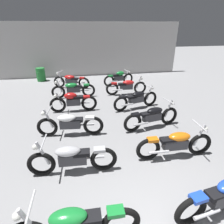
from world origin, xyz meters
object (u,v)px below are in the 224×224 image
motorcycle_left_row_1 (72,158)px  motorcycle_left_row_4 (73,89)px  motorcycle_right_row_4 (127,86)px  motorcycle_right_row_5 (119,78)px  motorcycle_right_row_3 (136,99)px  oil_drum (41,75)px  motorcycle_left_row_3 (73,101)px  motorcycle_left_row_5 (71,81)px  motorcycle_left_row_2 (70,123)px  motorcycle_right_row_1 (176,143)px  motorcycle_right_row_2 (152,116)px

motorcycle_left_row_1 → motorcycle_left_row_4: size_ratio=1.00×
motorcycle_right_row_4 → motorcycle_right_row_5: size_ratio=1.12×
motorcycle_right_row_3 → oil_drum: motorcycle_right_row_3 is taller
motorcycle_left_row_3 → motorcycle_left_row_5: 3.36m
motorcycle_left_row_4 → motorcycle_right_row_4: (2.76, -0.04, 0.00)m
oil_drum → motorcycle_right_row_3: bearing=-49.3°
motorcycle_left_row_4 → motorcycle_right_row_4: 2.76m
motorcycle_right_row_4 → motorcycle_left_row_4: bearing=179.1°
motorcycle_left_row_1 → motorcycle_left_row_2: same height
motorcycle_right_row_3 → motorcycle_right_row_4: same height
motorcycle_right_row_1 → motorcycle_right_row_3: size_ratio=1.02×
motorcycle_right_row_5 → motorcycle_left_row_4: bearing=-148.1°
motorcycle_right_row_1 → motorcycle_right_row_2: 1.69m
motorcycle_left_row_1 → motorcycle_left_row_2: size_ratio=1.00×
motorcycle_left_row_3 → oil_drum: bearing=111.0°
motorcycle_right_row_5 → motorcycle_left_row_1: bearing=-111.4°
motorcycle_left_row_3 → motorcycle_right_row_2: (2.72, -1.96, -0.01)m
motorcycle_left_row_2 → motorcycle_right_row_5: size_ratio=1.12×
motorcycle_left_row_5 → motorcycle_right_row_4: (2.86, -1.69, 0.00)m
motorcycle_left_row_5 → motorcycle_right_row_2: 6.02m
motorcycle_right_row_4 → oil_drum: (-4.82, 3.67, -0.03)m
motorcycle_left_row_1 → motorcycle_right_row_1: same height
motorcycle_left_row_2 → motorcycle_right_row_1: same height
motorcycle_left_row_1 → oil_drum: bearing=102.5°
motorcycle_left_row_1 → motorcycle_right_row_2: bearing=32.7°
motorcycle_left_row_4 → motorcycle_right_row_3: same height
motorcycle_left_row_2 → motorcycle_right_row_4: bearing=51.4°
motorcycle_left_row_3 → motorcycle_right_row_3: size_ratio=0.92×
motorcycle_right_row_5 → motorcycle_right_row_2: bearing=-90.3°
motorcycle_right_row_4 → motorcycle_right_row_5: bearing=90.5°
motorcycle_right_row_4 → motorcycle_left_row_5: bearing=149.5°
motorcycle_left_row_5 → motorcycle_right_row_5: size_ratio=1.07×
motorcycle_left_row_2 → motorcycle_left_row_3: (0.12, 1.94, 0.01)m
motorcycle_right_row_2 → motorcycle_right_row_5: size_ratio=1.11×
motorcycle_left_row_4 → motorcycle_right_row_5: bearing=31.9°
motorcycle_right_row_3 → motorcycle_right_row_4: 1.87m
motorcycle_left_row_2 → motorcycle_left_row_5: (0.02, 5.30, 0.00)m
motorcycle_right_row_3 → oil_drum: 7.30m
oil_drum → motorcycle_left_row_2: bearing=-75.1°
motorcycle_left_row_4 → motorcycle_right_row_3: size_ratio=1.02×
motorcycle_right_row_3 → motorcycle_left_row_4: bearing=144.6°
motorcycle_left_row_3 → motorcycle_left_row_4: motorcycle_left_row_4 is taller
motorcycle_left_row_1 → motorcycle_left_row_2: (-0.07, 1.80, 0.00)m
motorcycle_left_row_3 → motorcycle_right_row_2: 3.35m
motorcycle_right_row_3 → motorcycle_right_row_4: bearing=88.1°
motorcycle_left_row_5 → motorcycle_right_row_4: 3.33m
motorcycle_left_row_1 → motorcycle_right_row_3: 4.48m
motorcycle_right_row_5 → motorcycle_right_row_1: bearing=-90.3°
motorcycle_left_row_5 → motorcycle_right_row_4: same height
motorcycle_left_row_3 → motorcycle_left_row_5: (-0.10, 3.36, -0.01)m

